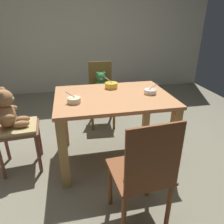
{
  "coord_description": "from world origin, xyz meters",
  "views": [
    {
      "loc": [
        -0.42,
        -1.98,
        1.48
      ],
      "look_at": [
        0.0,
        0.05,
        0.54
      ],
      "focal_mm": 33.49,
      "sensor_mm": 36.0,
      "label": 1
    }
  ],
  "objects_px": {
    "porridge_bowl_white_near_right": "(150,91)",
    "metal_pail": "(131,87)",
    "teddy_chair_near_front": "(143,166)",
    "porridge_bowl_yellow_far_center": "(111,85)",
    "dining_table": "(113,108)",
    "teddy_chair_far_center": "(101,89)",
    "porridge_bowl_cream_near_left": "(74,100)",
    "teddy_chair_near_left": "(10,118)"
  },
  "relations": [
    {
      "from": "porridge_bowl_cream_near_left",
      "to": "porridge_bowl_yellow_far_center",
      "type": "bearing_deg",
      "value": 40.48
    },
    {
      "from": "porridge_bowl_cream_near_left",
      "to": "teddy_chair_far_center",
      "type": "bearing_deg",
      "value": 67.72
    },
    {
      "from": "dining_table",
      "to": "porridge_bowl_yellow_far_center",
      "type": "bearing_deg",
      "value": 82.6
    },
    {
      "from": "teddy_chair_near_front",
      "to": "porridge_bowl_white_near_right",
      "type": "relative_size",
      "value": 6.65
    },
    {
      "from": "teddy_chair_near_front",
      "to": "teddy_chair_far_center",
      "type": "bearing_deg",
      "value": -4.43
    },
    {
      "from": "dining_table",
      "to": "metal_pail",
      "type": "bearing_deg",
      "value": 68.31
    },
    {
      "from": "porridge_bowl_white_near_right",
      "to": "porridge_bowl_yellow_far_center",
      "type": "bearing_deg",
      "value": 143.15
    },
    {
      "from": "porridge_bowl_cream_near_left",
      "to": "metal_pail",
      "type": "xyz_separation_m",
      "value": [
        1.25,
        2.28,
        -0.67
      ]
    },
    {
      "from": "dining_table",
      "to": "porridge_bowl_cream_near_left",
      "type": "height_order",
      "value": "porridge_bowl_cream_near_left"
    },
    {
      "from": "porridge_bowl_cream_near_left",
      "to": "dining_table",
      "type": "bearing_deg",
      "value": 17.44
    },
    {
      "from": "dining_table",
      "to": "porridge_bowl_yellow_far_center",
      "type": "distance_m",
      "value": 0.3
    },
    {
      "from": "teddy_chair_far_center",
      "to": "teddy_chair_near_front",
      "type": "bearing_deg",
      "value": 4.28
    },
    {
      "from": "teddy_chair_near_left",
      "to": "porridge_bowl_cream_near_left",
      "type": "relative_size",
      "value": 6.65
    },
    {
      "from": "dining_table",
      "to": "metal_pail",
      "type": "height_order",
      "value": "dining_table"
    },
    {
      "from": "teddy_chair_far_center",
      "to": "metal_pail",
      "type": "relative_size",
      "value": 3.33
    },
    {
      "from": "teddy_chair_far_center",
      "to": "porridge_bowl_yellow_far_center",
      "type": "xyz_separation_m",
      "value": [
        0.02,
        -0.64,
        0.25
      ]
    },
    {
      "from": "teddy_chair_near_front",
      "to": "metal_pail",
      "type": "relative_size",
      "value": 3.42
    },
    {
      "from": "teddy_chair_near_front",
      "to": "metal_pail",
      "type": "xyz_separation_m",
      "value": [
        0.83,
        3.03,
        -0.43
      ]
    },
    {
      "from": "porridge_bowl_white_near_right",
      "to": "metal_pail",
      "type": "distance_m",
      "value": 2.32
    },
    {
      "from": "porridge_bowl_white_near_right",
      "to": "metal_pail",
      "type": "height_order",
      "value": "porridge_bowl_white_near_right"
    },
    {
      "from": "porridge_bowl_white_near_right",
      "to": "teddy_chair_near_front",
      "type": "bearing_deg",
      "value": -113.08
    },
    {
      "from": "dining_table",
      "to": "teddy_chair_near_front",
      "type": "bearing_deg",
      "value": -88.22
    },
    {
      "from": "metal_pail",
      "to": "teddy_chair_near_front",
      "type": "bearing_deg",
      "value": -105.26
    },
    {
      "from": "teddy_chair_near_front",
      "to": "porridge_bowl_cream_near_left",
      "type": "distance_m",
      "value": 0.9
    },
    {
      "from": "porridge_bowl_white_near_right",
      "to": "metal_pail",
      "type": "bearing_deg",
      "value": 78.0
    },
    {
      "from": "porridge_bowl_yellow_far_center",
      "to": "metal_pail",
      "type": "xyz_separation_m",
      "value": [
        0.82,
        1.91,
        -0.67
      ]
    },
    {
      "from": "dining_table",
      "to": "porridge_bowl_cream_near_left",
      "type": "distance_m",
      "value": 0.45
    },
    {
      "from": "teddy_chair_near_front",
      "to": "porridge_bowl_yellow_far_center",
      "type": "height_order",
      "value": "teddy_chair_near_front"
    },
    {
      "from": "porridge_bowl_white_near_right",
      "to": "porridge_bowl_yellow_far_center",
      "type": "height_order",
      "value": "porridge_bowl_yellow_far_center"
    },
    {
      "from": "dining_table",
      "to": "metal_pail",
      "type": "xyz_separation_m",
      "value": [
        0.86,
        2.15,
        -0.49
      ]
    },
    {
      "from": "teddy_chair_near_left",
      "to": "porridge_bowl_yellow_far_center",
      "type": "xyz_separation_m",
      "value": [
        1.06,
        0.22,
        0.21
      ]
    },
    {
      "from": "teddy_chair_near_front",
      "to": "porridge_bowl_yellow_far_center",
      "type": "bearing_deg",
      "value": -5.07
    },
    {
      "from": "teddy_chair_near_left",
      "to": "porridge_bowl_white_near_right",
      "type": "relative_size",
      "value": 6.46
    },
    {
      "from": "dining_table",
      "to": "porridge_bowl_yellow_far_center",
      "type": "height_order",
      "value": "porridge_bowl_yellow_far_center"
    },
    {
      "from": "dining_table",
      "to": "metal_pail",
      "type": "distance_m",
      "value": 2.37
    },
    {
      "from": "teddy_chair_near_front",
      "to": "porridge_bowl_white_near_right",
      "type": "height_order",
      "value": "teddy_chair_near_front"
    },
    {
      "from": "teddy_chair_far_center",
      "to": "porridge_bowl_yellow_far_center",
      "type": "relative_size",
      "value": 6.15
    },
    {
      "from": "dining_table",
      "to": "porridge_bowl_cream_near_left",
      "type": "xyz_separation_m",
      "value": [
        -0.4,
        -0.13,
        0.17
      ]
    },
    {
      "from": "teddy_chair_near_front",
      "to": "porridge_bowl_yellow_far_center",
      "type": "relative_size",
      "value": 6.32
    },
    {
      "from": "teddy_chair_far_center",
      "to": "porridge_bowl_cream_near_left",
      "type": "relative_size",
      "value": 6.66
    },
    {
      "from": "porridge_bowl_cream_near_left",
      "to": "porridge_bowl_yellow_far_center",
      "type": "relative_size",
      "value": 0.92
    },
    {
      "from": "porridge_bowl_white_near_right",
      "to": "porridge_bowl_cream_near_left",
      "type": "xyz_separation_m",
      "value": [
        -0.79,
        -0.1,
        0.0
      ]
    }
  ]
}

